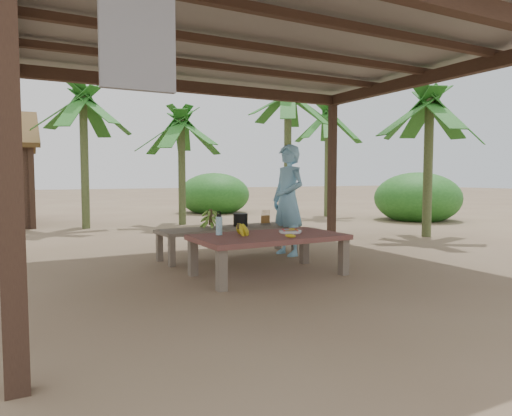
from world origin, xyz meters
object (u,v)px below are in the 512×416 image
bench (230,231)px  water_flask (219,225)px  plate (290,232)px  ripe_banana_bunch (238,229)px  cooking_pot (241,220)px  work_table (269,240)px  woman (288,200)px

bench → water_flask: water_flask is taller
plate → water_flask: size_ratio=0.96×
bench → ripe_banana_bunch: 1.37m
water_flask → bench: bearing=59.8°
water_flask → cooking_pot: 1.44m
work_table → bench: (0.12, 1.39, -0.04)m
water_flask → woman: woman is taller
cooking_pot → woman: (0.67, -0.30, 0.30)m
bench → cooking_pot: bearing=5.7°
ripe_banana_bunch → water_flask: 0.24m
bench → plate: bearing=-86.8°
woman → ripe_banana_bunch: bearing=-61.1°
work_table → bench: 1.40m
plate → woman: (0.65, 1.11, 0.33)m
work_table → woman: 1.54m
bench → ripe_banana_bunch: bearing=-115.3°
plate → cooking_pot: size_ratio=1.29×
cooking_pot → woman: woman is taller
cooking_pot → water_flask: bearing=-125.9°
plate → bench: bearing=98.2°
work_table → woman: woman is taller
work_table → ripe_banana_bunch: size_ratio=7.25×
ripe_banana_bunch → woman: (1.32, 1.01, 0.27)m
ripe_banana_bunch → plate: 0.68m
work_table → bench: bearing=83.9°
cooking_pot → plate: bearing=-89.4°
water_flask → woman: 1.76m
plate → water_flask: 0.90m
work_table → water_flask: bearing=153.3°
work_table → cooking_pot: size_ratio=8.34×
work_table → bench: work_table is taller
work_table → plate: bearing=1.4°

